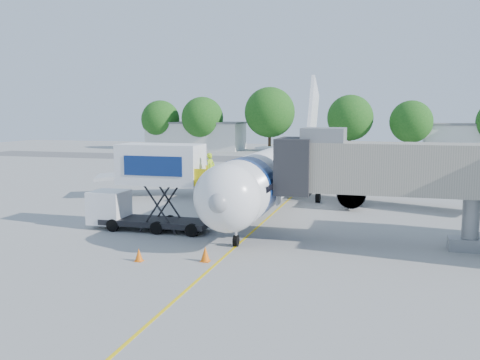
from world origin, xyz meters
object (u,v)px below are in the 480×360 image
(catering_hiloader, at_px, (152,187))
(aircraft, at_px, (283,169))
(jet_bridge, at_px, (386,169))
(ground_tug, at_px, (194,286))

(catering_hiloader, bearing_deg, aircraft, 60.64)
(aircraft, relative_size, jet_bridge, 2.71)
(catering_hiloader, xyz_separation_m, ground_tug, (7.20, -11.71, -1.97))
(aircraft, distance_m, ground_tug, 22.95)
(ground_tug, bearing_deg, jet_bridge, 44.00)
(aircraft, height_order, jet_bridge, aircraft)
(catering_hiloader, bearing_deg, ground_tug, -58.40)
(aircraft, distance_m, jet_bridge, 13.77)
(aircraft, bearing_deg, ground_tug, -87.64)
(aircraft, height_order, ground_tug, aircraft)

